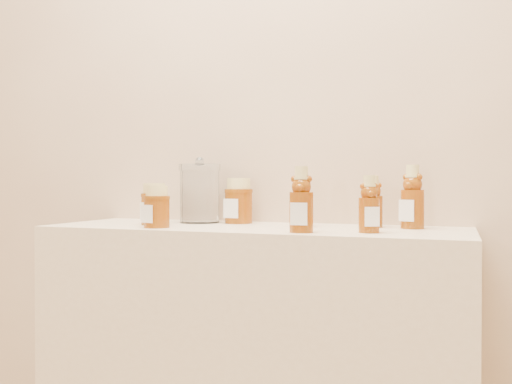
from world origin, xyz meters
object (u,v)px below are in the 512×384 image
at_px(bear_bottle_front_left, 301,195).
at_px(honey_jar_left, 154,204).
at_px(display_table, 252,383).
at_px(bear_bottle_back_left, 302,197).
at_px(glass_canister, 200,191).

bearing_deg(bear_bottle_front_left, honey_jar_left, 165.07).
bearing_deg(honey_jar_left, display_table, 5.62).
bearing_deg(bear_bottle_back_left, bear_bottle_front_left, -91.57).
xyz_separation_m(bear_bottle_back_left, bear_bottle_front_left, (0.05, -0.18, 0.01)).
bearing_deg(bear_bottle_back_left, display_table, -173.08).
bearing_deg(bear_bottle_front_left, glass_canister, 147.13).
distance_m(display_table, honey_jar_left, 0.60).
bearing_deg(display_table, bear_bottle_back_left, 23.28).
distance_m(bear_bottle_back_left, glass_canister, 0.35).
height_order(bear_bottle_back_left, honey_jar_left, bear_bottle_back_left).
relative_size(display_table, honey_jar_left, 9.62).
height_order(display_table, glass_canister, glass_canister).
bearing_deg(honey_jar_left, glass_canister, 53.76).
distance_m(bear_bottle_front_left, glass_canister, 0.45).
height_order(bear_bottle_front_left, glass_canister, glass_canister).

